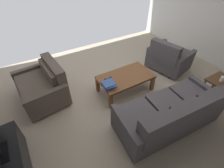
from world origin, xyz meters
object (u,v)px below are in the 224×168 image
at_px(tv_stand, 8,163).
at_px(armchair_side, 168,57).
at_px(sofa_main, 171,114).
at_px(tv_remote, 108,78).
at_px(coffee_table, 126,78).
at_px(coffee_mug, 222,79).
at_px(end_table, 222,86).
at_px(loveseat_near, 44,85).
at_px(book_stack, 109,85).

height_order(tv_stand, armchair_side, armchair_side).
distance_m(sofa_main, tv_remote, 1.43).
distance_m(sofa_main, armchair_side, 1.93).
bearing_deg(coffee_table, sofa_main, 94.80).
bearing_deg(coffee_mug, tv_remote, -39.62).
height_order(armchair_side, coffee_mug, armchair_side).
bearing_deg(armchair_side, coffee_table, 5.84).
relative_size(coffee_table, end_table, 1.93).
relative_size(loveseat_near, tv_stand, 1.20).
height_order(coffee_mug, tv_remote, coffee_mug).
bearing_deg(tv_stand, loveseat_near, -121.06).
distance_m(coffee_table, tv_stand, 2.48).
height_order(coffee_table, tv_stand, tv_stand).
distance_m(coffee_table, end_table, 1.89).
distance_m(coffee_table, book_stack, 0.52).
bearing_deg(tv_stand, tv_remote, -159.50).
bearing_deg(sofa_main, end_table, 176.30).
xyz_separation_m(tv_stand, tv_remote, (-2.03, -0.76, 0.17)).
xyz_separation_m(sofa_main, end_table, (-1.26, 0.08, 0.14)).
distance_m(book_stack, tv_remote, 0.27).
bearing_deg(armchair_side, book_stack, 7.71).
bearing_deg(book_stack, end_table, 147.32).
relative_size(sofa_main, loveseat_near, 1.59).
xyz_separation_m(sofa_main, loveseat_near, (1.71, -1.91, -0.02)).
bearing_deg(tv_stand, book_stack, -164.89).
bearing_deg(coffee_mug, sofa_main, -1.96).
xyz_separation_m(tv_stand, book_stack, (-1.91, -0.51, 0.22)).
relative_size(tv_stand, coffee_mug, 9.78).
xyz_separation_m(sofa_main, armchair_side, (-1.36, -1.37, -0.01)).
xyz_separation_m(coffee_table, tv_stand, (2.40, 0.63, -0.10)).
distance_m(sofa_main, tv_stand, 2.57).
relative_size(end_table, tv_stand, 0.62).
bearing_deg(coffee_table, book_stack, 13.15).
xyz_separation_m(armchair_side, coffee_mug, (0.16, 1.41, 0.31)).
distance_m(loveseat_near, armchair_side, 3.12).
relative_size(coffee_table, armchair_side, 1.06).
distance_m(tv_stand, armchair_side, 3.95).
height_order(tv_stand, book_stack, book_stack).
relative_size(armchair_side, book_stack, 3.38).
bearing_deg(sofa_main, tv_stand, -13.30).
distance_m(coffee_table, tv_remote, 0.40).
xyz_separation_m(sofa_main, tv_stand, (2.50, -0.59, -0.12)).
relative_size(loveseat_near, coffee_mug, 11.72).
height_order(end_table, armchair_side, armchair_side).
bearing_deg(sofa_main, tv_remote, -70.61).
xyz_separation_m(sofa_main, coffee_mug, (-1.21, 0.04, 0.30)).
distance_m(end_table, book_stack, 2.20).
distance_m(loveseat_near, coffee_mug, 3.52).
relative_size(end_table, book_stack, 1.86).
bearing_deg(tv_remote, coffee_mug, 140.38).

